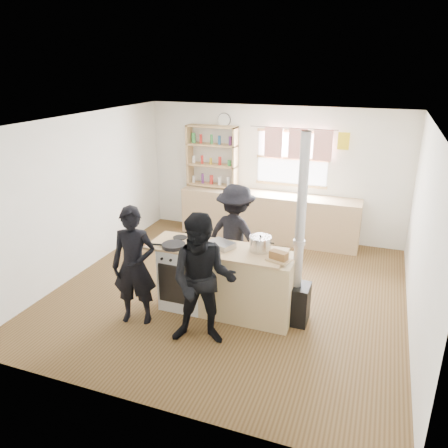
{
  "coord_description": "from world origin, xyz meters",
  "views": [
    {
      "loc": [
        1.92,
        -5.48,
        3.23
      ],
      "look_at": [
        -0.06,
        -0.1,
        1.1
      ],
      "focal_mm": 35.0,
      "sensor_mm": 36.0,
      "label": 1
    }
  ],
  "objects_px": {
    "cooking_island": "(226,281)",
    "bread_board": "(279,257)",
    "skillet_greens": "(174,245)",
    "person_far": "(236,236)",
    "roast_tray": "(221,244)",
    "flue_heater": "(297,277)",
    "thermos": "(301,190)",
    "person_near_left": "(134,266)",
    "person_near_right": "(203,281)",
    "stockpot_stove": "(195,235)",
    "stockpot_counter": "(260,244)"
  },
  "relations": [
    {
      "from": "thermos",
      "to": "flue_heater",
      "type": "relative_size",
      "value": 0.11
    },
    {
      "from": "cooking_island",
      "to": "bread_board",
      "type": "height_order",
      "value": "bread_board"
    },
    {
      "from": "roast_tray",
      "to": "thermos",
      "type": "bearing_deg",
      "value": 78.72
    },
    {
      "from": "roast_tray",
      "to": "stockpot_counter",
      "type": "height_order",
      "value": "stockpot_counter"
    },
    {
      "from": "thermos",
      "to": "roast_tray",
      "type": "bearing_deg",
      "value": -101.28
    },
    {
      "from": "person_near_right",
      "to": "bread_board",
      "type": "bearing_deg",
      "value": 26.16
    },
    {
      "from": "stockpot_stove",
      "to": "roast_tray",
      "type": "bearing_deg",
      "value": -11.94
    },
    {
      "from": "cooking_island",
      "to": "person_near_left",
      "type": "distance_m",
      "value": 1.24
    },
    {
      "from": "thermos",
      "to": "roast_tray",
      "type": "height_order",
      "value": "thermos"
    },
    {
      "from": "thermos",
      "to": "skillet_greens",
      "type": "relative_size",
      "value": 0.74
    },
    {
      "from": "person_near_left",
      "to": "person_near_right",
      "type": "xyz_separation_m",
      "value": [
        1.01,
        -0.13,
        0.04
      ]
    },
    {
      "from": "thermos",
      "to": "cooking_island",
      "type": "xyz_separation_m",
      "value": [
        -0.46,
        -2.77,
        -0.57
      ]
    },
    {
      "from": "cooking_island",
      "to": "person_near_right",
      "type": "bearing_deg",
      "value": -92.08
    },
    {
      "from": "roast_tray",
      "to": "person_near_right",
      "type": "xyz_separation_m",
      "value": [
        0.06,
        -0.78,
        -0.15
      ]
    },
    {
      "from": "skillet_greens",
      "to": "person_far",
      "type": "xyz_separation_m",
      "value": [
        0.53,
        1.01,
        -0.17
      ]
    },
    {
      "from": "stockpot_stove",
      "to": "bread_board",
      "type": "xyz_separation_m",
      "value": [
        1.23,
        -0.24,
        -0.03
      ]
    },
    {
      "from": "flue_heater",
      "to": "person_far",
      "type": "bearing_deg",
      "value": 145.31
    },
    {
      "from": "cooking_island",
      "to": "stockpot_stove",
      "type": "bearing_deg",
      "value": 165.47
    },
    {
      "from": "roast_tray",
      "to": "flue_heater",
      "type": "relative_size",
      "value": 0.16
    },
    {
      "from": "bread_board",
      "to": "person_near_right",
      "type": "height_order",
      "value": "person_near_right"
    },
    {
      "from": "thermos",
      "to": "person_near_left",
      "type": "distance_m",
      "value": 3.7
    },
    {
      "from": "thermos",
      "to": "flue_heater",
      "type": "xyz_separation_m",
      "value": [
        0.48,
        -2.69,
        -0.39
      ]
    },
    {
      "from": "skillet_greens",
      "to": "flue_heater",
      "type": "relative_size",
      "value": 0.15
    },
    {
      "from": "stockpot_counter",
      "to": "bread_board",
      "type": "xyz_separation_m",
      "value": [
        0.3,
        -0.21,
        -0.05
      ]
    },
    {
      "from": "skillet_greens",
      "to": "person_far",
      "type": "height_order",
      "value": "person_far"
    },
    {
      "from": "person_near_left",
      "to": "person_near_right",
      "type": "distance_m",
      "value": 1.02
    },
    {
      "from": "skillet_greens",
      "to": "stockpot_counter",
      "type": "height_order",
      "value": "stockpot_counter"
    },
    {
      "from": "stockpot_stove",
      "to": "cooking_island",
      "type": "bearing_deg",
      "value": -14.53
    },
    {
      "from": "cooking_island",
      "to": "thermos",
      "type": "bearing_deg",
      "value": 80.64
    },
    {
      "from": "skillet_greens",
      "to": "stockpot_counter",
      "type": "relative_size",
      "value": 1.25
    },
    {
      "from": "stockpot_stove",
      "to": "stockpot_counter",
      "type": "bearing_deg",
      "value": -1.47
    },
    {
      "from": "cooking_island",
      "to": "skillet_greens",
      "type": "relative_size",
      "value": 5.39
    },
    {
      "from": "thermos",
      "to": "flue_heater",
      "type": "distance_m",
      "value": 2.76
    },
    {
      "from": "cooking_island",
      "to": "person_near_left",
      "type": "xyz_separation_m",
      "value": [
        -1.03,
        -0.61,
        0.32
      ]
    },
    {
      "from": "skillet_greens",
      "to": "stockpot_counter",
      "type": "distance_m",
      "value": 1.14
    },
    {
      "from": "cooking_island",
      "to": "person_near_right",
      "type": "xyz_separation_m",
      "value": [
        -0.03,
        -0.74,
        0.36
      ]
    },
    {
      "from": "stockpot_counter",
      "to": "roast_tray",
      "type": "bearing_deg",
      "value": -172.71
    },
    {
      "from": "skillet_greens",
      "to": "stockpot_stove",
      "type": "height_order",
      "value": "stockpot_stove"
    },
    {
      "from": "skillet_greens",
      "to": "person_near_right",
      "type": "relative_size",
      "value": 0.22
    },
    {
      "from": "stockpot_stove",
      "to": "bread_board",
      "type": "relative_size",
      "value": 0.66
    },
    {
      "from": "bread_board",
      "to": "person_far",
      "type": "xyz_separation_m",
      "value": [
        -0.87,
        0.93,
        -0.19
      ]
    },
    {
      "from": "skillet_greens",
      "to": "flue_heater",
      "type": "xyz_separation_m",
      "value": [
        1.61,
        0.26,
        -0.31
      ]
    },
    {
      "from": "roast_tray",
      "to": "person_far",
      "type": "height_order",
      "value": "person_far"
    },
    {
      "from": "bread_board",
      "to": "cooking_island",
      "type": "bearing_deg",
      "value": 171.72
    },
    {
      "from": "person_near_left",
      "to": "flue_heater",
      "type": "bearing_deg",
      "value": 5.23
    },
    {
      "from": "bread_board",
      "to": "person_near_right",
      "type": "relative_size",
      "value": 0.2
    },
    {
      "from": "bread_board",
      "to": "stockpot_stove",
      "type": "bearing_deg",
      "value": 169.09
    },
    {
      "from": "stockpot_stove",
      "to": "stockpot_counter",
      "type": "distance_m",
      "value": 0.94
    },
    {
      "from": "person_far",
      "to": "cooking_island",
      "type": "bearing_deg",
      "value": 116.38
    },
    {
      "from": "person_near_right",
      "to": "flue_heater",
      "type": "bearing_deg",
      "value": 26.45
    }
  ]
}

